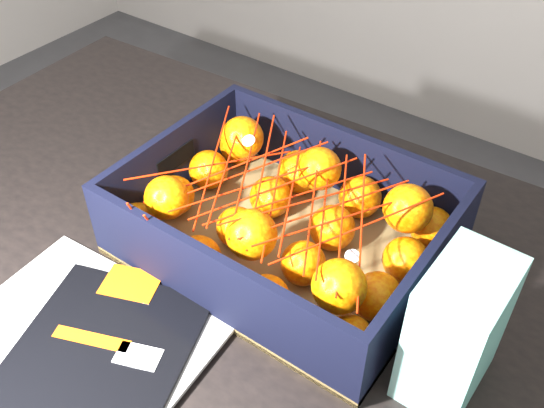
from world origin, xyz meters
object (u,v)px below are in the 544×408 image
Objects in this scene: table at (206,280)px; retail_carton at (456,331)px; magazine_stack at (76,356)px; produce_crate at (284,230)px.

table is 0.44m from retail_carton.
magazine_stack is (0.02, -0.26, 0.11)m from table.
magazine_stack is 0.82× the size of produce_crate.
retail_carton reaches higher than produce_crate.
magazine_stack is 0.32m from produce_crate.
produce_crate reaches higher than magazine_stack.
magazine_stack is at bearing -146.03° from retail_carton.
produce_crate is 2.38× the size of retail_carton.
retail_carton is (0.37, 0.24, 0.08)m from magazine_stack.
table is 0.19m from produce_crate.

